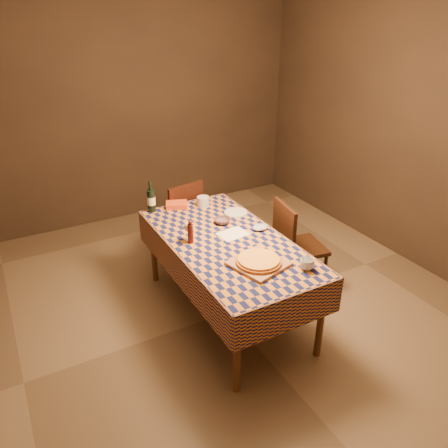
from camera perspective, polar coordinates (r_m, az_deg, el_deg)
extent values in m
plane|color=brown|center=(4.14, 0.34, -11.49)|extent=(5.00, 5.00, 0.00)
cube|color=#34271D|center=(5.70, -12.34, 13.84)|extent=(4.50, 0.10, 2.70)
cube|color=#34271D|center=(4.93, 24.28, 10.16)|extent=(0.10, 5.00, 2.70)
cylinder|color=brown|center=(3.20, 1.72, -16.26)|extent=(0.06, 0.06, 0.75)
cylinder|color=brown|center=(3.56, 12.56, -11.87)|extent=(0.06, 0.06, 0.75)
cylinder|color=brown|center=(4.44, -9.21, -3.17)|extent=(0.06, 0.06, 0.75)
cylinder|color=brown|center=(4.70, -0.53, -0.99)|extent=(0.06, 0.06, 0.75)
cube|color=brown|center=(3.73, 0.37, -2.50)|extent=(0.90, 1.80, 0.03)
cube|color=brown|center=(3.72, 0.37, -2.23)|extent=(0.92, 1.82, 0.02)
cube|color=brown|center=(3.16, 8.66, -11.48)|extent=(0.94, 0.01, 0.30)
cube|color=brown|center=(4.51, -5.31, 1.13)|extent=(0.94, 0.01, 0.30)
cube|color=brown|center=(3.62, -6.11, -5.88)|extent=(0.01, 1.84, 0.30)
cube|color=brown|center=(4.00, 6.19, -2.42)|extent=(0.01, 1.84, 0.30)
cube|color=#9F6B4B|center=(3.37, 4.53, -5.19)|extent=(0.46, 0.46, 0.02)
cylinder|color=#A2531B|center=(3.36, 4.54, -4.87)|extent=(0.41, 0.41, 0.02)
cylinder|color=gold|center=(3.35, 4.56, -4.62)|extent=(0.37, 0.37, 0.02)
cylinder|color=#4B1111|center=(3.64, -4.40, -1.26)|extent=(0.06, 0.06, 0.17)
sphere|color=#4B1111|center=(3.60, -4.46, 0.19)|extent=(0.04, 0.04, 0.04)
imported|color=#5D434E|center=(3.99, -0.24, 0.40)|extent=(0.18, 0.18, 0.05)
cylinder|color=silver|center=(3.72, -4.55, -2.05)|extent=(0.08, 0.08, 0.01)
cylinder|color=silver|center=(3.70, -4.58, -1.48)|extent=(0.01, 0.01, 0.08)
sphere|color=silver|center=(3.67, -4.62, -0.35)|extent=(0.08, 0.08, 0.08)
ellipsoid|color=#3D0715|center=(3.67, -4.62, -0.48)|extent=(0.05, 0.05, 0.03)
cylinder|color=black|center=(4.25, -9.47, 3.03)|extent=(0.09, 0.09, 0.22)
cylinder|color=black|center=(4.19, -9.63, 4.97)|extent=(0.03, 0.03, 0.09)
cylinder|color=#F1EDCD|center=(4.25, -9.47, 3.03)|extent=(0.10, 0.10, 0.08)
cylinder|color=silver|center=(4.32, -2.74, 2.94)|extent=(0.13, 0.13, 0.10)
cube|color=#C9461A|center=(4.33, -6.21, 2.50)|extent=(0.25, 0.21, 0.05)
cylinder|color=silver|center=(4.19, 1.55, 1.52)|extent=(0.24, 0.24, 0.01)
imported|color=silver|center=(3.35, 10.78, -5.18)|extent=(0.14, 0.14, 0.09)
cube|color=white|center=(3.81, 1.17, -1.30)|extent=(0.27, 0.22, 0.00)
ellipsoid|color=#A0B0CD|center=(3.89, 4.78, -0.42)|extent=(0.17, 0.14, 0.04)
cube|color=black|center=(4.80, -6.21, 0.45)|extent=(0.50, 0.50, 0.04)
cube|color=black|center=(4.54, -4.93, 2.43)|extent=(0.42, 0.12, 0.46)
cylinder|color=black|center=(5.13, -5.58, -0.66)|extent=(0.04, 0.04, 0.43)
cylinder|color=black|center=(4.96, -8.97, -1.89)|extent=(0.04, 0.04, 0.43)
cylinder|color=black|center=(4.87, -3.13, -2.14)|extent=(0.04, 0.04, 0.43)
cylinder|color=black|center=(4.69, -6.62, -3.50)|extent=(0.04, 0.04, 0.43)
cube|color=black|center=(4.31, 10.03, -3.02)|extent=(0.49, 0.49, 0.04)
cube|color=black|center=(4.11, 7.84, -0.46)|extent=(0.11, 0.42, 0.46)
cylinder|color=black|center=(4.38, 12.98, -6.39)|extent=(0.04, 0.04, 0.43)
cylinder|color=black|center=(4.64, 10.73, -4.14)|extent=(0.04, 0.04, 0.43)
cylinder|color=black|center=(4.23, 8.75, -7.34)|extent=(0.04, 0.04, 0.43)
cylinder|color=black|center=(4.49, 6.69, -4.94)|extent=(0.04, 0.04, 0.43)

